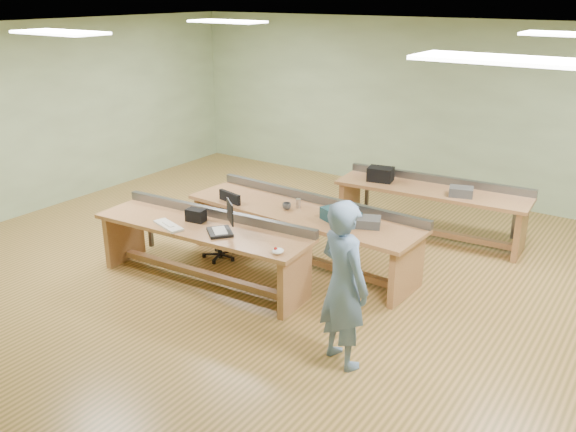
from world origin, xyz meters
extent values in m
plane|color=#A5763E|center=(0.00, 0.00, 0.00)|extent=(10.00, 10.00, 0.00)
plane|color=silver|center=(0.00, 0.00, 3.00)|extent=(10.00, 10.00, 0.00)
cube|color=#9FBB8D|center=(0.00, 4.00, 1.50)|extent=(10.00, 0.04, 3.00)
cube|color=#9FBB8D|center=(0.00, -4.00, 1.50)|extent=(10.00, 0.04, 3.00)
cube|color=#9FBB8D|center=(-5.00, 0.00, 1.50)|extent=(0.04, 8.00, 3.00)
cube|color=white|center=(-2.50, -1.50, 2.97)|extent=(1.20, 0.50, 0.03)
cube|color=white|center=(-2.50, 1.50, 2.97)|extent=(1.20, 0.50, 0.03)
cube|color=white|center=(2.50, -1.50, 2.97)|extent=(1.20, 0.50, 0.03)
cube|color=#AD7749|center=(-0.97, -0.96, 0.72)|extent=(2.87, 0.94, 0.05)
cube|color=#AD7749|center=(-2.28, -1.05, 0.35)|extent=(0.12, 0.66, 0.70)
cube|color=#AD7749|center=(0.34, -0.88, 0.35)|extent=(0.12, 0.66, 0.70)
cube|color=#AD7749|center=(-0.97, -0.96, 0.10)|extent=(2.53, 0.27, 0.08)
cube|color=#585A60|center=(-0.99, -0.63, 0.81)|extent=(2.83, 0.27, 0.11)
cube|color=#AD7749|center=(-0.25, 0.16, 0.72)|extent=(3.30, 1.03, 0.05)
cube|color=#AD7749|center=(-1.78, 0.24, 0.35)|extent=(0.12, 0.77, 0.70)
cube|color=#AD7749|center=(1.28, 0.09, 0.35)|extent=(0.12, 0.77, 0.70)
cube|color=#AD7749|center=(-0.25, 0.16, 0.10)|extent=(2.96, 0.24, 0.08)
cube|color=#585A60|center=(-0.23, 0.56, 0.81)|extent=(3.26, 0.24, 0.11)
cube|color=#AD7749|center=(0.79, 1.99, 0.72)|extent=(2.80, 0.94, 0.05)
cube|color=#AD7749|center=(-0.48, 1.90, 0.35)|extent=(0.13, 0.64, 0.70)
cube|color=#AD7749|center=(2.06, 2.09, 0.35)|extent=(0.13, 0.64, 0.70)
cube|color=#AD7749|center=(0.79, 1.99, 0.10)|extent=(2.45, 0.28, 0.08)
cube|color=#585A60|center=(0.76, 2.32, 0.81)|extent=(2.75, 0.29, 0.11)
imported|color=slate|center=(1.31, -1.50, 0.84)|extent=(0.72, 0.61, 1.68)
cube|color=black|center=(-0.62, -1.02, 0.77)|extent=(0.42, 0.41, 0.04)
cube|color=black|center=(-0.54, -0.92, 1.01)|extent=(0.26, 0.22, 0.26)
cube|color=beige|center=(-1.28, -1.20, 0.76)|extent=(0.51, 0.30, 0.03)
ellipsoid|color=white|center=(0.27, -1.11, 0.78)|extent=(0.12, 0.15, 0.06)
cube|color=black|center=(-1.12, -0.88, 0.83)|extent=(0.25, 0.18, 0.16)
cylinder|color=black|center=(-1.28, -0.29, 0.22)|extent=(0.06, 0.06, 0.44)
cube|color=black|center=(-1.28, -0.29, 0.46)|extent=(0.50, 0.50, 0.06)
cube|color=black|center=(-1.23, -0.09, 0.70)|extent=(0.40, 0.14, 0.38)
cylinder|color=black|center=(-1.28, -0.29, 0.03)|extent=(0.57, 0.57, 0.06)
cube|color=#153946|center=(0.35, 0.12, 0.83)|extent=(0.54, 0.48, 0.15)
cube|color=#3D3D40|center=(0.66, 0.14, 0.80)|extent=(0.47, 0.39, 0.11)
imported|color=#3D3D40|center=(-0.44, 0.10, 0.79)|extent=(0.14, 0.14, 0.09)
cylinder|color=silver|center=(-0.36, 0.25, 0.81)|extent=(0.08, 0.08, 0.12)
cube|color=black|center=(0.01, 1.92, 0.85)|extent=(0.41, 0.33, 0.21)
cube|color=#3D3D40|center=(1.24, 1.91, 0.81)|extent=(0.37, 0.32, 0.13)
camera|label=1|loc=(3.76, -6.04, 3.45)|focal=38.00mm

